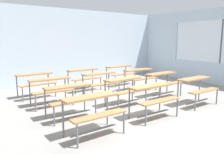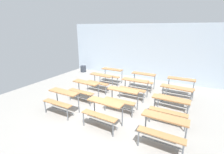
{
  "view_description": "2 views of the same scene",
  "coord_description": "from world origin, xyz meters",
  "px_view_note": "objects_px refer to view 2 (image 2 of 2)",
  "views": [
    {
      "loc": [
        -3.59,
        -4.07,
        1.81
      ],
      "look_at": [
        0.15,
        1.06,
        0.72
      ],
      "focal_mm": 35.83,
      "sensor_mm": 36.0,
      "label": 1
    },
    {
      "loc": [
        2.31,
        -4.07,
        2.81
      ],
      "look_at": [
        -0.8,
        1.61,
        0.77
      ],
      "focal_mm": 25.48,
      "sensor_mm": 36.0,
      "label": 2
    }
  ],
  "objects_px": {
    "desk_bench_r1c1": "(122,95)",
    "trash_bin": "(83,69)",
    "desk_bench_r1c2": "(170,105)",
    "desk_bench_r3c0": "(111,73)",
    "desk_bench_r0c0": "(62,97)",
    "desk_bench_r2c2": "(175,93)",
    "desk_bench_r1c0": "(84,87)",
    "desk_bench_r2c1": "(134,85)",
    "desk_bench_r0c1": "(103,108)",
    "desk_bench_r0c2": "(163,126)",
    "desk_bench_r3c2": "(181,83)",
    "desk_bench_r3c1": "(143,78)",
    "desk_bench_r2c0": "(100,79)"
  },
  "relations": [
    {
      "from": "desk_bench_r0c0",
      "to": "desk_bench_r3c2",
      "type": "relative_size",
      "value": 0.99
    },
    {
      "from": "desk_bench_r0c2",
      "to": "desk_bench_r3c1",
      "type": "relative_size",
      "value": 1.0
    },
    {
      "from": "desk_bench_r1c1",
      "to": "desk_bench_r3c1",
      "type": "distance_m",
      "value": 2.28
    },
    {
      "from": "desk_bench_r0c2",
      "to": "desk_bench_r2c2",
      "type": "distance_m",
      "value": 2.24
    },
    {
      "from": "desk_bench_r0c2",
      "to": "desk_bench_r2c0",
      "type": "height_order",
      "value": "same"
    },
    {
      "from": "desk_bench_r1c2",
      "to": "trash_bin",
      "type": "distance_m",
      "value": 6.8
    },
    {
      "from": "desk_bench_r3c0",
      "to": "desk_bench_r0c1",
      "type": "bearing_deg",
      "value": -66.28
    },
    {
      "from": "desk_bench_r0c0",
      "to": "desk_bench_r2c2",
      "type": "distance_m",
      "value": 3.98
    },
    {
      "from": "desk_bench_r3c0",
      "to": "desk_bench_r2c1",
      "type": "bearing_deg",
      "value": -34.96
    },
    {
      "from": "desk_bench_r1c1",
      "to": "trash_bin",
      "type": "height_order",
      "value": "desk_bench_r1c1"
    },
    {
      "from": "trash_bin",
      "to": "desk_bench_r1c2",
      "type": "bearing_deg",
      "value": -29.05
    },
    {
      "from": "desk_bench_r2c0",
      "to": "desk_bench_r3c0",
      "type": "bearing_deg",
      "value": 95.31
    },
    {
      "from": "desk_bench_r0c1",
      "to": "trash_bin",
      "type": "relative_size",
      "value": 2.69
    },
    {
      "from": "desk_bench_r2c0",
      "to": "desk_bench_r2c2",
      "type": "relative_size",
      "value": 1.0
    },
    {
      "from": "desk_bench_r0c1",
      "to": "desk_bench_r2c0",
      "type": "relative_size",
      "value": 0.99
    },
    {
      "from": "desk_bench_r1c1",
      "to": "desk_bench_r2c1",
      "type": "distance_m",
      "value": 1.2
    },
    {
      "from": "desk_bench_r0c2",
      "to": "trash_bin",
      "type": "bearing_deg",
      "value": 143.75
    },
    {
      "from": "desk_bench_r2c1",
      "to": "desk_bench_r3c1",
      "type": "relative_size",
      "value": 1.01
    },
    {
      "from": "desk_bench_r1c1",
      "to": "desk_bench_r3c2",
      "type": "xyz_separation_m",
      "value": [
        1.64,
        2.3,
        0.0
      ]
    },
    {
      "from": "desk_bench_r0c0",
      "to": "desk_bench_r1c0",
      "type": "bearing_deg",
      "value": 86.26
    },
    {
      "from": "desk_bench_r1c1",
      "to": "trash_bin",
      "type": "distance_m",
      "value": 5.5
    },
    {
      "from": "desk_bench_r0c1",
      "to": "desk_bench_r3c2",
      "type": "bearing_deg",
      "value": 64.53
    },
    {
      "from": "desk_bench_r1c1",
      "to": "desk_bench_r2c1",
      "type": "xyz_separation_m",
      "value": [
        -0.01,
        1.2,
        0.0
      ]
    },
    {
      "from": "desk_bench_r1c2",
      "to": "desk_bench_r3c0",
      "type": "bearing_deg",
      "value": 144.84
    },
    {
      "from": "desk_bench_r2c2",
      "to": "trash_bin",
      "type": "relative_size",
      "value": 2.72
    },
    {
      "from": "desk_bench_r2c1",
      "to": "desk_bench_r3c1",
      "type": "distance_m",
      "value": 1.08
    },
    {
      "from": "desk_bench_r1c0",
      "to": "desk_bench_r0c0",
      "type": "bearing_deg",
      "value": -91.94
    },
    {
      "from": "desk_bench_r1c2",
      "to": "desk_bench_r3c0",
      "type": "height_order",
      "value": "same"
    },
    {
      "from": "desk_bench_r0c2",
      "to": "desk_bench_r3c2",
      "type": "height_order",
      "value": "same"
    },
    {
      "from": "desk_bench_r1c2",
      "to": "desk_bench_r2c2",
      "type": "relative_size",
      "value": 0.98
    },
    {
      "from": "desk_bench_r0c1",
      "to": "desk_bench_r2c1",
      "type": "bearing_deg",
      "value": 89.78
    },
    {
      "from": "desk_bench_r3c2",
      "to": "desk_bench_r3c1",
      "type": "bearing_deg",
      "value": 178.63
    },
    {
      "from": "desk_bench_r3c1",
      "to": "desk_bench_r3c2",
      "type": "height_order",
      "value": "same"
    },
    {
      "from": "desk_bench_r0c0",
      "to": "desk_bench_r1c2",
      "type": "bearing_deg",
      "value": 19.01
    },
    {
      "from": "desk_bench_r0c1",
      "to": "desk_bench_r3c2",
      "type": "distance_m",
      "value": 3.8
    },
    {
      "from": "desk_bench_r3c2",
      "to": "trash_bin",
      "type": "bearing_deg",
      "value": 168.17
    },
    {
      "from": "desk_bench_r1c1",
      "to": "desk_bench_r0c2",
      "type": "bearing_deg",
      "value": -36.56
    },
    {
      "from": "desk_bench_r1c0",
      "to": "desk_bench_r3c0",
      "type": "xyz_separation_m",
      "value": [
        -0.06,
        2.29,
        0.0
      ]
    },
    {
      "from": "desk_bench_r0c0",
      "to": "desk_bench_r1c0",
      "type": "xyz_separation_m",
      "value": [
        0.06,
        1.12,
        0.0
      ]
    },
    {
      "from": "desk_bench_r0c0",
      "to": "desk_bench_r1c2",
      "type": "relative_size",
      "value": 1.0
    },
    {
      "from": "desk_bench_r2c2",
      "to": "desk_bench_r0c0",
      "type": "bearing_deg",
      "value": -142.78
    },
    {
      "from": "desk_bench_r1c2",
      "to": "desk_bench_r3c2",
      "type": "height_order",
      "value": "same"
    },
    {
      "from": "desk_bench_r0c2",
      "to": "desk_bench_r1c0",
      "type": "distance_m",
      "value": 3.45
    },
    {
      "from": "desk_bench_r1c1",
      "to": "desk_bench_r2c2",
      "type": "xyz_separation_m",
      "value": [
        1.59,
        1.13,
        0.0
      ]
    },
    {
      "from": "desk_bench_r1c1",
      "to": "desk_bench_r3c2",
      "type": "relative_size",
      "value": 1.0
    },
    {
      "from": "desk_bench_r1c0",
      "to": "desk_bench_r2c1",
      "type": "bearing_deg",
      "value": 37.62
    },
    {
      "from": "desk_bench_r0c0",
      "to": "desk_bench_r3c2",
      "type": "xyz_separation_m",
      "value": [
        3.34,
        3.41,
        0.0
      ]
    },
    {
      "from": "desk_bench_r1c2",
      "to": "desk_bench_r3c1",
      "type": "relative_size",
      "value": 1.0
    },
    {
      "from": "desk_bench_r2c2",
      "to": "desk_bench_r3c0",
      "type": "bearing_deg",
      "value": 163.23
    },
    {
      "from": "desk_bench_r2c2",
      "to": "desk_bench_r3c0",
      "type": "height_order",
      "value": "same"
    }
  ]
}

